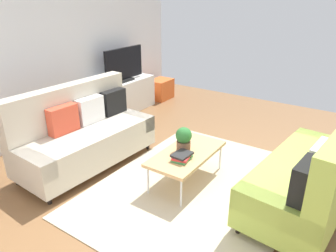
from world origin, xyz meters
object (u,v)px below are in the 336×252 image
potted_plant (184,139)px  bottle_2 (119,79)px  couch_beige (84,134)px  tv_console (125,96)px  coffee_table (187,154)px  bottle_0 (111,81)px  vase_0 (101,82)px  storage_trunk (161,89)px  couch_green (314,174)px  bottle_1 (115,79)px  table_book_0 (182,158)px  tv (124,65)px

potted_plant → bottle_2: bottle_2 is taller
couch_beige → tv_console: 2.12m
coffee_table → bottle_0: 2.59m
vase_0 → storage_trunk: bearing=-5.1°
couch_green → bottle_1: bearing=81.3°
coffee_table → table_book_0: table_book_0 is taller
tv → bottle_1: size_ratio=4.65×
coffee_table → table_book_0: bearing=-165.7°
couch_green → potted_plant: bearing=106.7°
couch_beige → table_book_0: bearing=100.1°
tv_console → table_book_0: size_ratio=5.83×
couch_green → bottle_2: bearing=79.9°
couch_beige → bottle_0: 1.77m
coffee_table → storage_trunk: 3.46m
coffee_table → bottle_1: bottle_1 is taller
couch_green → tv: bearing=77.4°
couch_beige → coffee_table: bearing=108.0°
storage_trunk → table_book_0: table_book_0 is taller
couch_beige → bottle_1: bearing=-148.4°
coffee_table → bottle_2: bottle_2 is taller
vase_0 → coffee_table: bearing=-111.5°
bottle_2 → couch_beige: bearing=-152.7°
couch_beige → bottle_2: couch_beige is taller
couch_green → tv: (1.25, 3.75, 0.51)m
tv_console → bottle_1: 0.52m
bottle_2 → bottle_1: bearing=180.0°
coffee_table → storage_trunk: storage_trunk is taller
couch_beige → vase_0: (1.33, 0.98, 0.29)m
storage_trunk → bottle_0: (-1.50, 0.06, 0.51)m
couch_green → couch_beige: bearing=108.8°
couch_green → tv: 3.98m
couch_green → coffee_table: couch_green is taller
coffee_table → vase_0: 2.60m
tv → table_book_0: bearing=-125.9°
vase_0 → bottle_2: (0.39, -0.09, -0.01)m
table_book_0 → tv_console: bearing=54.3°
couch_beige → coffee_table: 1.47m
tv_console → vase_0: size_ratio=7.20×
tv_console → bottle_0: bottle_0 is taller
tv_console → potted_plant: 2.78m
couch_green → vase_0: (0.67, 3.82, 0.29)m
coffee_table → potted_plant: size_ratio=3.48×
couch_beige → couch_green: (0.66, -2.84, -0.01)m
tv_console → bottle_2: bottle_2 is taller
storage_trunk → bottle_1: bottle_1 is taller
couch_beige → table_book_0: (0.19, -1.47, -0.02)m
coffee_table → bottle_2: size_ratio=6.59×
couch_green → storage_trunk: 4.36m
storage_trunk → bottle_1: bearing=177.5°
coffee_table → vase_0: vase_0 is taller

